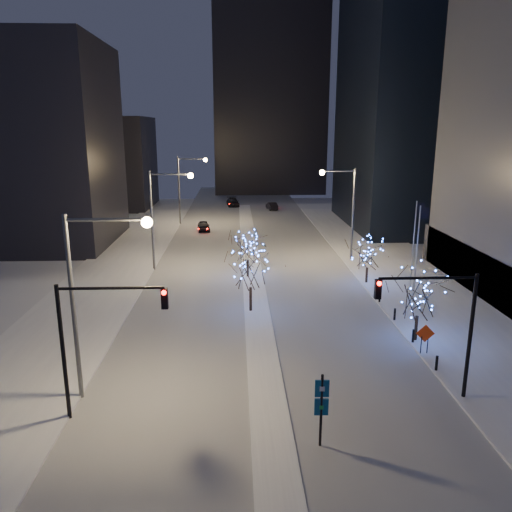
{
  "coord_description": "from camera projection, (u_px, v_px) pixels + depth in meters",
  "views": [
    {
      "loc": [
        -1.58,
        -22.51,
        14.08
      ],
      "look_at": [
        -0.15,
        12.78,
        5.0
      ],
      "focal_mm": 35.0,
      "sensor_mm": 36.0,
      "label": 1
    }
  ],
  "objects": [
    {
      "name": "construction_sign",
      "position": [
        425.0,
        336.0,
        31.51
      ],
      "size": [
        1.18,
        0.13,
        1.95
      ],
      "rotation": [
        0.0,
        0.0,
        -0.07
      ],
      "color": "black",
      "rests_on": "east_sidewalk"
    },
    {
      "name": "car_mid",
      "position": [
        272.0,
        206.0,
        88.51
      ],
      "size": [
        2.05,
        4.22,
        1.33
      ],
      "primitive_type": "imported",
      "rotation": [
        0.0,
        0.0,
        3.3
      ],
      "color": "black",
      "rests_on": "ground"
    },
    {
      "name": "road",
      "position": [
        250.0,
        250.0,
        59.22
      ],
      "size": [
        20.0,
        130.0,
        0.02
      ],
      "primitive_type": "cube",
      "color": "#A4AAB2",
      "rests_on": "ground"
    },
    {
      "name": "holiday_tree_median_near",
      "position": [
        251.0,
        269.0,
        38.44
      ],
      "size": [
        4.3,
        4.3,
        5.16
      ],
      "color": "black",
      "rests_on": "median"
    },
    {
      "name": "east_sidewalk",
      "position": [
        419.0,
        287.0,
        45.28
      ],
      "size": [
        10.0,
        90.0,
        0.15
      ],
      "primitive_type": "cube",
      "color": "white",
      "rests_on": "ground"
    },
    {
      "name": "filler_west_near",
      "position": [
        16.0,
        146.0,
        59.97
      ],
      "size": [
        22.0,
        18.0,
        24.0
      ],
      "primitive_type": "cube",
      "color": "black",
      "rests_on": "ground"
    },
    {
      "name": "holiday_tree_median_far",
      "position": [
        248.0,
        247.0,
        47.56
      ],
      "size": [
        3.92,
        3.92,
        4.57
      ],
      "color": "black",
      "rests_on": "median"
    },
    {
      "name": "street_lamp_east",
      "position": [
        345.0,
        202.0,
        53.18
      ],
      "size": [
        3.9,
        0.56,
        10.0
      ],
      "color": "#595E66",
      "rests_on": "ground"
    },
    {
      "name": "car_far",
      "position": [
        233.0,
        202.0,
        92.52
      ],
      "size": [
        2.59,
        5.26,
        1.47
      ],
      "primitive_type": "imported",
      "rotation": [
        0.0,
        0.0,
        0.11
      ],
      "color": "black",
      "rests_on": "ground"
    },
    {
      "name": "holiday_tree_plaza_far",
      "position": [
        368.0,
        254.0,
        45.78
      ],
      "size": [
        3.85,
        3.85,
        4.3
      ],
      "color": "black",
      "rests_on": "east_sidewalk"
    },
    {
      "name": "median",
      "position": [
        251.0,
        260.0,
        54.37
      ],
      "size": [
        2.0,
        80.0,
        0.15
      ],
      "primitive_type": "cube",
      "color": "white",
      "rests_on": "ground"
    },
    {
      "name": "street_lamp_w_mid",
      "position": [
        162.0,
        207.0,
        49.51
      ],
      "size": [
        4.4,
        0.56,
        10.0
      ],
      "color": "#595E66",
      "rests_on": "ground"
    },
    {
      "name": "west_sidewalk",
      "position": [
        97.0,
        291.0,
        44.14
      ],
      "size": [
        8.0,
        90.0,
        0.15
      ],
      "primitive_type": "cube",
      "color": "white",
      "rests_on": "ground"
    },
    {
      "name": "bollards",
      "position": [
        403.0,
        324.0,
        35.28
      ],
      "size": [
        0.16,
        12.16,
        0.9
      ],
      "color": "black",
      "rests_on": "east_sidewalk"
    },
    {
      "name": "street_lamp_w_near",
      "position": [
        92.0,
        282.0,
        25.32
      ],
      "size": [
        4.4,
        0.56,
        10.0
      ],
      "color": "#595E66",
      "rests_on": "ground"
    },
    {
      "name": "flagpoles",
      "position": [
        416.0,
        243.0,
        41.38
      ],
      "size": [
        1.35,
        2.6,
        8.0
      ],
      "color": "silver",
      "rests_on": "east_sidewalk"
    },
    {
      "name": "holiday_tree_plaza_near",
      "position": [
        419.0,
        295.0,
        33.06
      ],
      "size": [
        4.24,
        4.24,
        5.05
      ],
      "color": "black",
      "rests_on": "east_sidewalk"
    },
    {
      "name": "filler_west_far",
      "position": [
        100.0,
        163.0,
        90.08
      ],
      "size": [
        18.0,
        16.0,
        16.0
      ],
      "primitive_type": "cube",
      "color": "black",
      "rests_on": "ground"
    },
    {
      "name": "wayfinding_sign",
      "position": [
        321.0,
        403.0,
        22.24
      ],
      "size": [
        0.63,
        0.12,
        3.57
      ],
      "rotation": [
        0.0,
        0.0,
        -0.04
      ],
      "color": "black",
      "rests_on": "ground"
    },
    {
      "name": "street_lamp_w_far",
      "position": [
        186.0,
        181.0,
        73.71
      ],
      "size": [
        4.4,
        0.56,
        10.0
      ],
      "color": "#595E66",
      "rests_on": "ground"
    },
    {
      "name": "traffic_signal_east",
      "position": [
        443.0,
        316.0,
        25.48
      ],
      "size": [
        5.26,
        0.43,
        7.0
      ],
      "color": "black",
      "rests_on": "ground"
    },
    {
      "name": "traffic_signal_west",
      "position": [
        94.0,
        329.0,
        23.83
      ],
      "size": [
        5.26,
        0.43,
        7.0
      ],
      "color": "black",
      "rests_on": "ground"
    },
    {
      "name": "horizon_block",
      "position": [
        269.0,
        96.0,
        109.39
      ],
      "size": [
        24.0,
        14.0,
        42.0
      ],
      "primitive_type": "cube",
      "color": "black",
      "rests_on": "ground"
    },
    {
      "name": "car_near",
      "position": [
        204.0,
        226.0,
        70.22
      ],
      "size": [
        2.1,
        4.19,
        1.37
      ],
      "primitive_type": "imported",
      "rotation": [
        0.0,
        0.0,
        0.12
      ],
      "color": "black",
      "rests_on": "ground"
    },
    {
      "name": "ground",
      "position": [
        269.0,
        413.0,
        25.35
      ],
      "size": [
        160.0,
        160.0,
        0.0
      ],
      "primitive_type": "plane",
      "color": "silver",
      "rests_on": "ground"
    }
  ]
}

